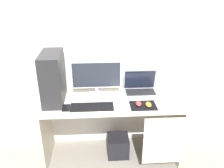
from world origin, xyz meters
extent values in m
plane|color=gray|center=(0.00, 0.00, 0.00)|extent=(8.00, 8.00, 0.00)
cube|color=silver|center=(0.00, 0.32, 1.30)|extent=(4.00, 0.04, 2.60)
cube|color=beige|center=(0.00, 0.00, 0.71)|extent=(1.43, 0.56, 0.03)
cube|color=beige|center=(-0.71, 0.00, 0.35)|extent=(0.02, 0.56, 0.69)
cube|color=beige|center=(0.71, 0.00, 0.35)|extent=(0.02, 0.56, 0.69)
cube|color=beige|center=(0.50, -0.27, 0.38)|extent=(0.40, 0.01, 0.55)
cube|color=#232326|center=(-0.59, 0.02, 0.98)|extent=(0.20, 0.41, 0.51)
cylinder|color=#B7BCC6|center=(-0.16, 0.13, 0.73)|extent=(0.20, 0.20, 0.01)
cylinder|color=#B7BCC6|center=(-0.16, 0.13, 0.77)|extent=(0.04, 0.04, 0.07)
cube|color=#B7BCC6|center=(-0.16, 0.12, 0.96)|extent=(0.53, 0.02, 0.30)
cube|color=#232833|center=(-0.16, 0.11, 0.96)|extent=(0.50, 0.00, 0.27)
cube|color=#9EA3A8|center=(0.32, 0.11, 0.73)|extent=(0.36, 0.24, 0.01)
cube|color=black|center=(0.32, 0.13, 0.74)|extent=(0.32, 0.16, 0.00)
cube|color=#9EA3A8|center=(0.32, 0.21, 0.86)|extent=(0.36, 0.05, 0.24)
cube|color=black|center=(0.32, 0.21, 0.85)|extent=(0.33, 0.04, 0.21)
cube|color=black|center=(-0.21, -0.16, 0.74)|extent=(0.42, 0.14, 0.02)
cube|color=black|center=(0.30, -0.15, 0.73)|extent=(0.26, 0.20, 0.00)
ellipsoid|color=#B23333|center=(0.25, -0.14, 0.75)|extent=(0.06, 0.10, 0.03)
ellipsoid|color=orange|center=(0.35, -0.16, 0.75)|extent=(0.06, 0.10, 0.03)
cube|color=black|center=(-0.46, -0.15, 0.73)|extent=(0.07, 0.13, 0.01)
cube|color=black|center=(0.07, 0.02, 0.12)|extent=(0.24, 0.24, 0.24)
camera|label=1|loc=(-0.14, -2.21, 1.92)|focal=38.85mm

